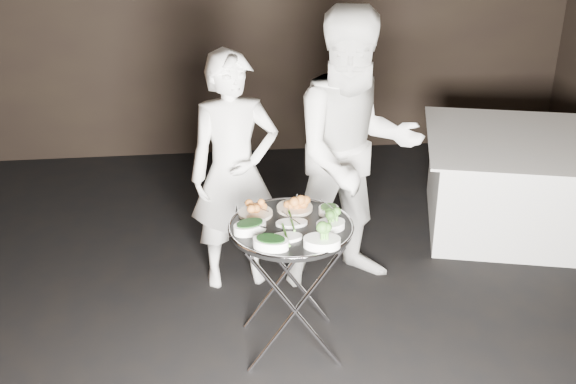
{
  "coord_description": "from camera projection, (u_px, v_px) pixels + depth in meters",
  "views": [
    {
      "loc": [
        -0.33,
        -3.02,
        2.72
      ],
      "look_at": [
        0.06,
        0.6,
        0.95
      ],
      "focal_mm": 45.0,
      "sensor_mm": 36.0,
      "label": 1
    }
  ],
  "objects": [
    {
      "name": "greens_bowl",
      "position": [
        329.0,
        209.0,
        4.08
      ],
      "size": [
        0.11,
        0.11,
        0.07
      ],
      "rotation": [
        0.0,
        0.0,
        -0.17
      ],
      "color": "white",
      "rests_on": "serving_tray"
    },
    {
      "name": "serving_tray",
      "position": [
        291.0,
        227.0,
        3.98
      ],
      "size": [
        0.7,
        0.7,
        0.04
      ],
      "color": "black",
      "rests_on": "tray_stand"
    },
    {
      "name": "spinach_bowl_b",
      "position": [
        271.0,
        242.0,
        3.74
      ],
      "size": [
        0.22,
        0.18,
        0.08
      ],
      "rotation": [
        0.0,
        0.0,
        -0.35
      ],
      "color": "white",
      "rests_on": "serving_tray"
    },
    {
      "name": "dining_table",
      "position": [
        509.0,
        183.0,
        5.51
      ],
      "size": [
        1.29,
        1.29,
        0.73
      ],
      "rotation": [
        0.0,
        0.0,
        -0.25
      ],
      "color": "white",
      "rests_on": "floor"
    },
    {
      "name": "potato_plate_b",
      "position": [
        295.0,
        204.0,
        4.14
      ],
      "size": [
        0.21,
        0.21,
        0.08
      ],
      "rotation": [
        0.0,
        0.0,
        -0.23
      ],
      "color": "beige",
      "rests_on": "serving_tray"
    },
    {
      "name": "spinach_bowl_a",
      "position": [
        250.0,
        226.0,
        3.9
      ],
      "size": [
        0.22,
        0.19,
        0.08
      ],
      "rotation": [
        0.0,
        0.0,
        0.41
      ],
      "color": "white",
      "rests_on": "serving_tray"
    },
    {
      "name": "asparagus_plate_a",
      "position": [
        292.0,
        222.0,
        3.98
      ],
      "size": [
        0.18,
        0.1,
        0.04
      ],
      "rotation": [
        0.0,
        0.0,
        0.02
      ],
      "color": "white",
      "rests_on": "serving_tray"
    },
    {
      "name": "broccoli_bowl_b",
      "position": [
        322.0,
        240.0,
        3.76
      ],
      "size": [
        0.21,
        0.17,
        0.08
      ],
      "rotation": [
        0.0,
        0.0,
        -0.14
      ],
      "color": "white",
      "rests_on": "serving_tray"
    },
    {
      "name": "serving_utensils",
      "position": [
        293.0,
        213.0,
        4.01
      ],
      "size": [
        0.57,
        0.43,
        0.01
      ],
      "color": "silver",
      "rests_on": "serving_tray"
    },
    {
      "name": "broccoli_bowl_a",
      "position": [
        331.0,
        224.0,
        3.93
      ],
      "size": [
        0.19,
        0.16,
        0.07
      ],
      "rotation": [
        0.0,
        0.0,
        0.29
      ],
      "color": "white",
      "rests_on": "serving_tray"
    },
    {
      "name": "potato_plate_a",
      "position": [
        255.0,
        210.0,
        4.08
      ],
      "size": [
        0.2,
        0.2,
        0.07
      ],
      "rotation": [
        0.0,
        0.0,
        0.01
      ],
      "color": "beige",
      "rests_on": "serving_tray"
    },
    {
      "name": "asparagus_plate_b",
      "position": [
        286.0,
        236.0,
        3.83
      ],
      "size": [
        0.18,
        0.11,
        0.04
      ],
      "rotation": [
        0.0,
        0.0,
        0.05
      ],
      "color": "white",
      "rests_on": "serving_tray"
    },
    {
      "name": "waiter_left",
      "position": [
        234.0,
        173.0,
        4.64
      ],
      "size": [
        0.63,
        0.46,
        1.6
      ],
      "primitive_type": "imported",
      "rotation": [
        0.0,
        0.0,
        0.13
      ],
      "color": "white",
      "rests_on": "floor"
    },
    {
      "name": "tray_stand",
      "position": [
        291.0,
        282.0,
        4.13
      ],
      "size": [
        0.54,
        0.46,
        0.8
      ],
      "rotation": [
        0.0,
        0.0,
        0.17
      ],
      "color": "silver",
      "rests_on": "floor"
    },
    {
      "name": "waiter_right",
      "position": [
        354.0,
        153.0,
        4.6
      ],
      "size": [
        1.0,
        0.83,
        1.87
      ],
      "primitive_type": "imported",
      "rotation": [
        0.0,
        0.0,
        0.15
      ],
      "color": "white",
      "rests_on": "floor"
    }
  ]
}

